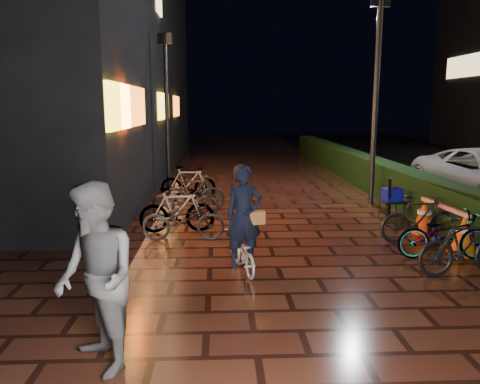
{
  "coord_description": "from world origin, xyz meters",
  "views": [
    {
      "loc": [
        -1.5,
        -7.86,
        2.61
      ],
      "look_at": [
        -1.14,
        0.32,
        1.1
      ],
      "focal_mm": 35.0,
      "sensor_mm": 36.0,
      "label": 1
    }
  ],
  "objects_px": {
    "cart_assembly": "(392,196)",
    "cyclist": "(243,233)",
    "bystander_person": "(96,279)",
    "traffic_barrier": "(443,224)"
  },
  "relations": [
    {
      "from": "cart_assembly",
      "to": "cyclist",
      "type": "bearing_deg",
      "value": -136.68
    },
    {
      "from": "bystander_person",
      "to": "cyclist",
      "type": "bearing_deg",
      "value": 116.92
    },
    {
      "from": "cyclist",
      "to": "cart_assembly",
      "type": "xyz_separation_m",
      "value": [
        3.66,
        3.45,
        -0.11
      ]
    },
    {
      "from": "cyclist",
      "to": "traffic_barrier",
      "type": "bearing_deg",
      "value": 20.17
    },
    {
      "from": "traffic_barrier",
      "to": "cart_assembly",
      "type": "relative_size",
      "value": 1.83
    },
    {
      "from": "cyclist",
      "to": "traffic_barrier",
      "type": "xyz_separation_m",
      "value": [
        3.92,
        1.44,
        -0.26
      ]
    },
    {
      "from": "traffic_barrier",
      "to": "cart_assembly",
      "type": "distance_m",
      "value": 2.04
    },
    {
      "from": "bystander_person",
      "to": "cyclist",
      "type": "xyz_separation_m",
      "value": [
        1.58,
        2.74,
        -0.32
      ]
    },
    {
      "from": "bystander_person",
      "to": "cart_assembly",
      "type": "xyz_separation_m",
      "value": [
        5.24,
        6.19,
        -0.43
      ]
    },
    {
      "from": "traffic_barrier",
      "to": "cart_assembly",
      "type": "bearing_deg",
      "value": 97.27
    }
  ]
}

